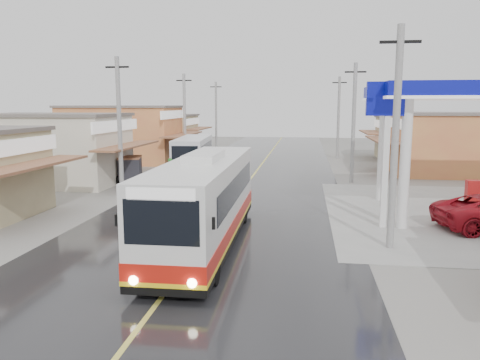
{
  "coord_description": "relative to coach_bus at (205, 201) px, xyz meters",
  "views": [
    {
      "loc": [
        3.82,
        -17.3,
        5.24
      ],
      "look_at": [
        0.93,
        3.35,
        1.89
      ],
      "focal_mm": 35.0,
      "sensor_mm": 36.0,
      "label": 1
    }
  ],
  "objects": [
    {
      "name": "tricycle_near",
      "position": [
        -8.1,
        13.35,
        -0.67
      ],
      "size": [
        2.07,
        2.45,
        1.79
      ],
      "rotation": [
        0.0,
        0.0,
        0.26
      ],
      "color": "#26262D",
      "rests_on": "ground"
    },
    {
      "name": "road",
      "position": [
        -0.16,
        15.52,
        -1.68
      ],
      "size": [
        12.0,
        90.0,
        0.02
      ],
      "primitive_type": "cube",
      "color": "black",
      "rests_on": "ground"
    },
    {
      "name": "ground",
      "position": [
        -0.16,
        0.52,
        -1.69
      ],
      "size": [
        120.0,
        120.0,
        0.0
      ],
      "primitive_type": "plane",
      "color": "slate",
      "rests_on": "ground"
    },
    {
      "name": "centre_line",
      "position": [
        -0.16,
        15.52,
        -1.67
      ],
      "size": [
        0.15,
        90.0,
        0.01
      ],
      "primitive_type": "cube",
      "color": "#D8CC4C",
      "rests_on": "road"
    },
    {
      "name": "second_bus",
      "position": [
        -5.08,
        19.02,
        -0.23
      ],
      "size": [
        2.97,
        8.34,
        2.71
      ],
      "rotation": [
        0.0,
        0.0,
        0.09
      ],
      "color": "silver",
      "rests_on": "road"
    },
    {
      "name": "coach_bus",
      "position": [
        0.0,
        0.0,
        0.0
      ],
      "size": [
        2.69,
        11.26,
        3.5
      ],
      "rotation": [
        0.0,
        0.0,
        0.01
      ],
      "color": "silver",
      "rests_on": "road"
    },
    {
      "name": "shopfronts_left",
      "position": [
        -13.16,
        18.52,
        -1.69
      ],
      "size": [
        11.0,
        44.0,
        5.2
      ],
      "primitive_type": null,
      "color": "tan",
      "rests_on": "ground"
    },
    {
      "name": "utility_poles_left",
      "position": [
        -7.16,
        16.52,
        -1.69
      ],
      "size": [
        1.6,
        50.0,
        8.0
      ],
      "primitive_type": null,
      "color": "gray",
      "rests_on": "ground"
    },
    {
      "name": "utility_poles_right",
      "position": [
        6.84,
        15.52,
        -1.69
      ],
      "size": [
        1.6,
        36.0,
        8.0
      ],
      "primitive_type": null,
      "color": "gray",
      "rests_on": "ground"
    },
    {
      "name": "cyclist",
      "position": [
        -4.38,
        10.46,
        -1.0
      ],
      "size": [
        0.73,
        1.96,
        2.1
      ],
      "rotation": [
        0.0,
        0.0,
        -0.03
      ],
      "color": "black",
      "rests_on": "ground"
    }
  ]
}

